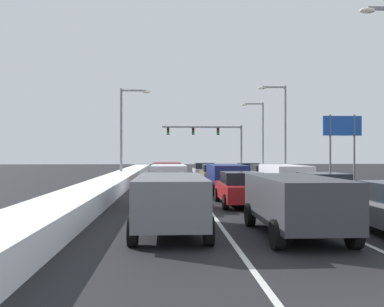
{
  "coord_description": "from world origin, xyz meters",
  "views": [
    {
      "loc": [
        -3.39,
        -4.75,
        2.33
      ],
      "look_at": [
        -0.91,
        39.38,
        2.35
      ],
      "focal_mm": 39.74,
      "sensor_mm": 36.0,
      "label": 1
    }
  ],
  "objects_px": {
    "suv_white_right_lane_third": "(285,177)",
    "sedan_green_right_lane_fifth": "(248,171)",
    "sedan_silver_center_lane_fifth": "(204,171)",
    "street_lamp_right_far": "(260,131)",
    "street_lamp_right_mid": "(282,123)",
    "sedan_maroon_right_lane_fourth": "(264,175)",
    "traffic_light_gantry": "(213,136)",
    "suv_navy_center_lane_third": "(226,176)",
    "suv_white_left_lane_third": "(169,176)",
    "suv_charcoal_center_lane_nearest": "(295,200)",
    "suv_gray_left_lane_nearest": "(171,199)",
    "roadside_sign_right": "(342,133)",
    "suv_maroon_left_lane_fourth": "(167,172)",
    "sedan_black_left_lane_second": "(162,190)",
    "sedan_red_center_lane_second": "(241,188)",
    "sedan_tan_center_lane_fourth": "(214,174)",
    "sedan_green_left_lane_fifth": "(168,172)"
  },
  "relations": [
    {
      "from": "suv_white_right_lane_third",
      "to": "suv_white_left_lane_third",
      "type": "relative_size",
      "value": 1.0
    },
    {
      "from": "sedan_silver_center_lane_fifth",
      "to": "street_lamp_right_mid",
      "type": "relative_size",
      "value": 0.52
    },
    {
      "from": "suv_white_right_lane_third",
      "to": "sedan_red_center_lane_second",
      "type": "relative_size",
      "value": 1.09
    },
    {
      "from": "sedan_red_center_lane_second",
      "to": "roadside_sign_right",
      "type": "relative_size",
      "value": 0.82
    },
    {
      "from": "suv_charcoal_center_lane_nearest",
      "to": "suv_gray_left_lane_nearest",
      "type": "xyz_separation_m",
      "value": [
        -3.51,
        0.57,
        0.0
      ]
    },
    {
      "from": "street_lamp_right_mid",
      "to": "sedan_maroon_right_lane_fourth",
      "type": "bearing_deg",
      "value": -112.85
    },
    {
      "from": "sedan_red_center_lane_second",
      "to": "roadside_sign_right",
      "type": "distance_m",
      "value": 18.62
    },
    {
      "from": "suv_charcoal_center_lane_nearest",
      "to": "sedan_black_left_lane_second",
      "type": "bearing_deg",
      "value": 119.73
    },
    {
      "from": "sedan_green_left_lane_fifth",
      "to": "street_lamp_right_far",
      "type": "bearing_deg",
      "value": 49.87
    },
    {
      "from": "street_lamp_right_mid",
      "to": "suv_navy_center_lane_third",
      "type": "bearing_deg",
      "value": -117.16
    },
    {
      "from": "suv_navy_center_lane_third",
      "to": "roadside_sign_right",
      "type": "xyz_separation_m",
      "value": [
        10.65,
        8.49,
        3.0
      ]
    },
    {
      "from": "traffic_light_gantry",
      "to": "suv_maroon_left_lane_fourth",
      "type": "bearing_deg",
      "value": -103.2
    },
    {
      "from": "street_lamp_right_far",
      "to": "roadside_sign_right",
      "type": "relative_size",
      "value": 1.52
    },
    {
      "from": "suv_maroon_left_lane_fourth",
      "to": "street_lamp_right_mid",
      "type": "distance_m",
      "value": 14.07
    },
    {
      "from": "suv_maroon_left_lane_fourth",
      "to": "street_lamp_right_far",
      "type": "relative_size",
      "value": 0.59
    },
    {
      "from": "suv_charcoal_center_lane_nearest",
      "to": "suv_white_right_lane_third",
      "type": "bearing_deg",
      "value": 75.73
    },
    {
      "from": "suv_gray_left_lane_nearest",
      "to": "suv_white_left_lane_third",
      "type": "height_order",
      "value": "same"
    },
    {
      "from": "traffic_light_gantry",
      "to": "street_lamp_right_mid",
      "type": "height_order",
      "value": "street_lamp_right_mid"
    },
    {
      "from": "street_lamp_right_far",
      "to": "roadside_sign_right",
      "type": "bearing_deg",
      "value": -78.31
    },
    {
      "from": "suv_white_right_lane_third",
      "to": "street_lamp_right_far",
      "type": "bearing_deg",
      "value": 80.76
    },
    {
      "from": "sedan_red_center_lane_second",
      "to": "suv_gray_left_lane_nearest",
      "type": "height_order",
      "value": "suv_gray_left_lane_nearest"
    },
    {
      "from": "suv_charcoal_center_lane_nearest",
      "to": "traffic_light_gantry",
      "type": "bearing_deg",
      "value": 86.77
    },
    {
      "from": "suv_charcoal_center_lane_nearest",
      "to": "suv_navy_center_lane_third",
      "type": "xyz_separation_m",
      "value": [
        -0.1,
        13.4,
        0.0
      ]
    },
    {
      "from": "sedan_red_center_lane_second",
      "to": "roadside_sign_right",
      "type": "bearing_deg",
      "value": 53.67
    },
    {
      "from": "sedan_black_left_lane_second",
      "to": "suv_white_left_lane_third",
      "type": "bearing_deg",
      "value": 87.45
    },
    {
      "from": "sedan_maroon_right_lane_fourth",
      "to": "suv_gray_left_lane_nearest",
      "type": "height_order",
      "value": "suv_gray_left_lane_nearest"
    },
    {
      "from": "suv_white_right_lane_third",
      "to": "traffic_light_gantry",
      "type": "relative_size",
      "value": 0.45
    },
    {
      "from": "suv_navy_center_lane_third",
      "to": "sedan_silver_center_lane_fifth",
      "type": "distance_m",
      "value": 12.59
    },
    {
      "from": "suv_navy_center_lane_third",
      "to": "suv_white_left_lane_third",
      "type": "distance_m",
      "value": 3.5
    },
    {
      "from": "sedan_green_right_lane_fifth",
      "to": "street_lamp_right_mid",
      "type": "bearing_deg",
      "value": 29.79
    },
    {
      "from": "suv_maroon_left_lane_fourth",
      "to": "suv_charcoal_center_lane_nearest",
      "type": "bearing_deg",
      "value": -79.09
    },
    {
      "from": "suv_white_right_lane_third",
      "to": "sedan_green_right_lane_fifth",
      "type": "xyz_separation_m",
      "value": [
        0.38,
        13.13,
        -0.25
      ]
    },
    {
      "from": "sedan_tan_center_lane_fourth",
      "to": "traffic_light_gantry",
      "type": "bearing_deg",
      "value": 83.93
    },
    {
      "from": "traffic_light_gantry",
      "to": "street_lamp_right_far",
      "type": "distance_m",
      "value": 9.19
    },
    {
      "from": "suv_maroon_left_lane_fourth",
      "to": "sedan_tan_center_lane_fourth",
      "type": "bearing_deg",
      "value": 17.42
    },
    {
      "from": "sedan_green_right_lane_fifth",
      "to": "sedan_black_left_lane_second",
      "type": "relative_size",
      "value": 1.0
    },
    {
      "from": "sedan_silver_center_lane_fifth",
      "to": "street_lamp_right_far",
      "type": "bearing_deg",
      "value": 57.11
    },
    {
      "from": "sedan_black_left_lane_second",
      "to": "street_lamp_right_mid",
      "type": "height_order",
      "value": "street_lamp_right_mid"
    },
    {
      "from": "suv_charcoal_center_lane_nearest",
      "to": "suv_white_left_lane_third",
      "type": "bearing_deg",
      "value": 105.45
    },
    {
      "from": "suv_navy_center_lane_third",
      "to": "suv_white_left_lane_third",
      "type": "relative_size",
      "value": 1.0
    },
    {
      "from": "suv_white_right_lane_third",
      "to": "sedan_black_left_lane_second",
      "type": "bearing_deg",
      "value": -142.17
    },
    {
      "from": "sedan_silver_center_lane_fifth",
      "to": "suv_white_left_lane_third",
      "type": "xyz_separation_m",
      "value": [
        -3.18,
        -13.11,
        0.25
      ]
    },
    {
      "from": "suv_gray_left_lane_nearest",
      "to": "sedan_green_left_lane_fifth",
      "type": "relative_size",
      "value": 1.09
    },
    {
      "from": "roadside_sign_right",
      "to": "sedan_maroon_right_lane_fourth",
      "type": "bearing_deg",
      "value": -154.89
    },
    {
      "from": "sedan_maroon_right_lane_fourth",
      "to": "roadside_sign_right",
      "type": "xyz_separation_m",
      "value": [
        7.23,
        3.39,
        3.25
      ]
    },
    {
      "from": "sedan_maroon_right_lane_fourth",
      "to": "street_lamp_right_far",
      "type": "bearing_deg",
      "value": 78.46
    },
    {
      "from": "suv_navy_center_lane_third",
      "to": "traffic_light_gantry",
      "type": "height_order",
      "value": "traffic_light_gantry"
    },
    {
      "from": "suv_white_right_lane_third",
      "to": "street_lamp_right_far",
      "type": "relative_size",
      "value": 0.59
    },
    {
      "from": "roadside_sign_right",
      "to": "sedan_silver_center_lane_fifth",
      "type": "bearing_deg",
      "value": 159.45
    },
    {
      "from": "suv_white_left_lane_third",
      "to": "suv_maroon_left_lane_fourth",
      "type": "distance_m",
      "value": 6.17
    }
  ]
}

